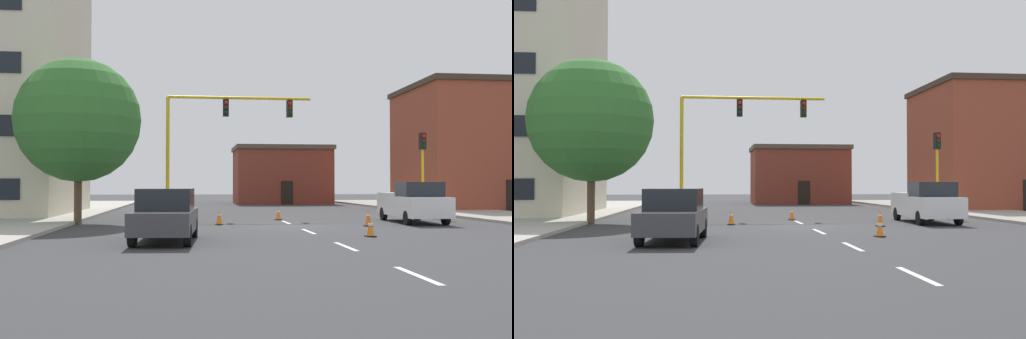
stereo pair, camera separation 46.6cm
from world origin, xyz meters
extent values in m
plane|color=#38383A|center=(0.00, 0.00, 0.00)|extent=(160.00, 160.00, 0.00)
cube|color=#B2ADA3|center=(-13.08, 8.00, 0.07)|extent=(6.00, 56.00, 0.14)
cube|color=#9E998E|center=(13.08, 8.00, 0.07)|extent=(6.00, 56.00, 0.14)
cube|color=silver|center=(0.00, -14.00, 0.00)|extent=(0.16, 2.40, 0.01)
cube|color=silver|center=(0.00, -8.50, 0.00)|extent=(0.16, 2.40, 0.01)
cube|color=silver|center=(0.00, -3.00, 0.00)|extent=(0.16, 2.40, 0.01)
cube|color=silver|center=(0.00, 2.50, 0.00)|extent=(0.16, 2.40, 0.01)
cube|color=brown|center=(4.12, 30.21, 2.59)|extent=(9.00, 7.09, 5.18)
cube|color=#4C4238|center=(4.12, 30.21, 5.38)|extent=(9.30, 7.39, 0.40)
cube|color=black|center=(4.12, 26.63, 1.10)|extent=(1.10, 0.06, 2.20)
cube|color=brown|center=(17.33, 16.13, 4.51)|extent=(10.91, 9.26, 9.01)
cube|color=#3D2D23|center=(17.33, 16.13, 9.21)|extent=(11.21, 9.56, 0.40)
cube|color=yellow|center=(-5.96, 6.57, 0.28)|extent=(1.80, 1.20, 0.55)
cylinder|color=yellow|center=(-5.96, 6.57, 3.65)|extent=(0.20, 0.20, 6.20)
cylinder|color=yellow|center=(-1.93, 6.57, 6.75)|extent=(8.06, 0.16, 0.16)
cube|color=black|center=(-2.74, 6.57, 6.18)|extent=(0.32, 0.36, 0.95)
sphere|color=red|center=(-2.74, 6.38, 6.45)|extent=(0.20, 0.20, 0.20)
sphere|color=#38280A|center=(-2.74, 6.38, 6.17)|extent=(0.20, 0.20, 0.20)
sphere|color=black|center=(-2.74, 6.38, 5.89)|extent=(0.20, 0.20, 0.20)
cube|color=black|center=(0.89, 6.57, 6.18)|extent=(0.32, 0.36, 0.95)
sphere|color=red|center=(0.89, 6.38, 6.45)|extent=(0.20, 0.20, 0.20)
sphere|color=#38280A|center=(0.89, 6.38, 6.17)|extent=(0.20, 0.20, 0.20)
sphere|color=black|center=(0.89, 6.38, 5.89)|extent=(0.20, 0.20, 0.20)
cylinder|color=yellow|center=(8.37, 5.63, 2.40)|extent=(0.14, 0.14, 4.80)
cube|color=black|center=(8.37, 5.63, 4.33)|extent=(0.32, 0.36, 0.95)
sphere|color=red|center=(8.37, 5.44, 4.60)|extent=(0.20, 0.20, 0.20)
sphere|color=#38280A|center=(8.37, 5.44, 4.32)|extent=(0.20, 0.20, 0.20)
sphere|color=black|center=(8.37, 5.44, 4.04)|extent=(0.20, 0.20, 0.20)
cylinder|color=brown|center=(-10.00, 2.46, 1.36)|extent=(0.36, 0.36, 2.73)
sphere|color=#33702D|center=(-10.00, 2.46, 4.94)|extent=(5.89, 5.89, 5.89)
cube|color=white|center=(6.16, 1.62, 0.81)|extent=(2.20, 5.47, 0.95)
cube|color=#1E2328|center=(6.12, 0.72, 1.64)|extent=(1.91, 1.87, 0.70)
cube|color=white|center=(6.20, 2.81, 1.37)|extent=(2.10, 2.88, 0.16)
cylinder|color=black|center=(6.99, -0.25, 0.34)|extent=(0.25, 0.69, 0.68)
cylinder|color=black|center=(5.19, -0.18, 0.34)|extent=(0.25, 0.69, 0.68)
cylinder|color=black|center=(7.13, 3.42, 0.34)|extent=(0.25, 0.69, 0.68)
cylinder|color=black|center=(5.33, 3.49, 0.34)|extent=(0.25, 0.69, 0.68)
cube|color=#3D3D42|center=(-5.47, -6.50, 0.69)|extent=(2.15, 4.61, 0.70)
cube|color=#1E2328|center=(-5.47, -6.40, 1.39)|extent=(1.85, 2.41, 0.70)
cylinder|color=black|center=(-6.19, -4.92, 0.34)|extent=(0.26, 0.69, 0.68)
cylinder|color=black|center=(-4.55, -5.03, 0.34)|extent=(0.26, 0.69, 0.68)
cylinder|color=black|center=(-6.40, -7.97, 0.34)|extent=(0.26, 0.69, 0.68)
cylinder|color=black|center=(-4.75, -8.08, 0.34)|extent=(0.26, 0.69, 0.68)
cube|color=black|center=(3.23, -0.50, 0.02)|extent=(0.36, 0.36, 0.04)
cone|color=orange|center=(3.23, -0.50, 0.41)|extent=(0.28, 0.28, 0.75)
cylinder|color=white|center=(3.23, -0.50, 0.50)|extent=(0.19, 0.19, 0.08)
cube|color=black|center=(1.75, -5.46, 0.02)|extent=(0.36, 0.36, 0.04)
cone|color=orange|center=(1.75, -5.46, 0.36)|extent=(0.28, 0.28, 0.65)
cylinder|color=white|center=(1.75, -5.46, 0.44)|extent=(0.19, 0.19, 0.08)
cube|color=black|center=(-3.36, 1.12, 0.02)|extent=(0.36, 0.36, 0.04)
cone|color=orange|center=(-3.36, 1.12, 0.38)|extent=(0.28, 0.28, 0.68)
cylinder|color=white|center=(-3.36, 1.12, 0.46)|extent=(0.19, 0.19, 0.08)
cube|color=black|center=(-0.08, 4.39, 0.02)|extent=(0.36, 0.36, 0.04)
cone|color=orange|center=(-0.08, 4.39, 0.36)|extent=(0.28, 0.28, 0.65)
cylinder|color=white|center=(-0.08, 4.39, 0.44)|extent=(0.19, 0.19, 0.08)
camera|label=1|loc=(-4.64, -25.39, 1.89)|focal=40.08mm
camera|label=2|loc=(-4.18, -25.44, 1.89)|focal=40.08mm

